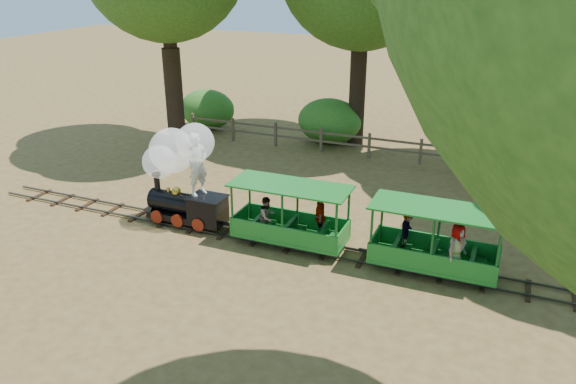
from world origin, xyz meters
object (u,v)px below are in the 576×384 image
at_px(carriage_rear, 432,245).
at_px(fence, 395,147).
at_px(locomotive, 179,167).
at_px(carriage_front, 292,221).

relative_size(carriage_rear, fence, 0.18).
xyz_separation_m(locomotive, carriage_front, (3.49, -0.11, -1.02)).
height_order(carriage_front, carriage_rear, same).
xyz_separation_m(carriage_front, fence, (0.98, 8.03, -0.17)).
relative_size(locomotive, carriage_rear, 0.99).
height_order(locomotive, fence, locomotive).
distance_m(carriage_front, fence, 8.10).
distance_m(locomotive, carriage_front, 3.64).
bearing_deg(locomotive, fence, 60.56).
height_order(locomotive, carriage_rear, locomotive).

